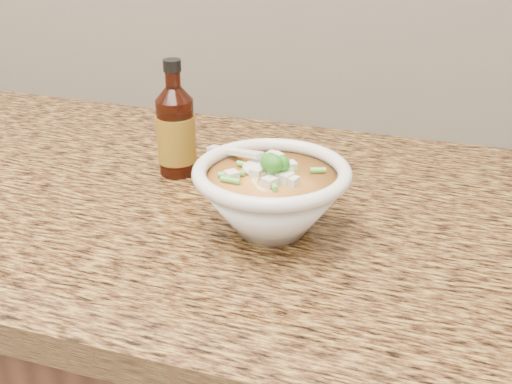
% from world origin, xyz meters
% --- Properties ---
extents(counter_slab, '(4.00, 0.68, 0.04)m').
position_xyz_m(counter_slab, '(0.00, 1.68, 0.88)').
color(counter_slab, olive).
rests_on(counter_slab, cabinet).
extents(soup_bowl, '(0.21, 0.19, 0.11)m').
position_xyz_m(soup_bowl, '(0.33, 1.60, 0.95)').
color(soup_bowl, silver).
rests_on(soup_bowl, counter_slab).
extents(hot_sauce_bottle, '(0.06, 0.06, 0.17)m').
position_xyz_m(hot_sauce_bottle, '(0.14, 1.72, 0.96)').
color(hot_sauce_bottle, '#350F07').
rests_on(hot_sauce_bottle, counter_slab).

